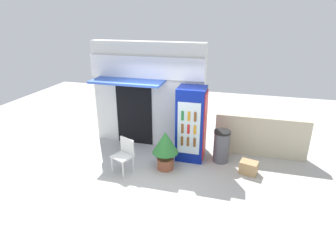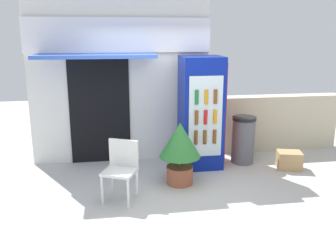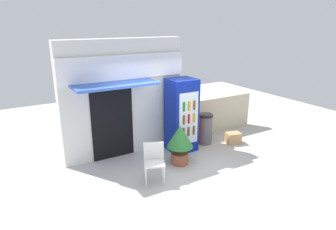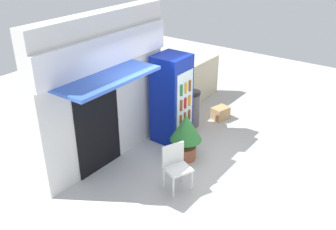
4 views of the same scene
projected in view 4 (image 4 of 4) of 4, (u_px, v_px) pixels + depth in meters
ground at (196, 169)px, 7.58m from camera, size 16.00×16.00×0.00m
storefront_building at (104, 89)px, 7.30m from camera, size 3.27×1.11×3.01m
drink_cooler at (172, 99)px, 8.25m from camera, size 0.74×0.73×1.98m
plastic_chair at (176, 164)px, 6.83m from camera, size 0.57×0.54×0.87m
potted_plant_near_shop at (186, 132)px, 7.66m from camera, size 0.66×0.66×1.01m
trash_bin at (191, 108)px, 9.10m from camera, size 0.43×0.43×0.88m
stone_boundary_wall at (192, 86)px, 10.09m from camera, size 2.44×0.22×1.12m
cardboard_box at (220, 113)px, 9.51m from camera, size 0.48×0.40×0.32m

